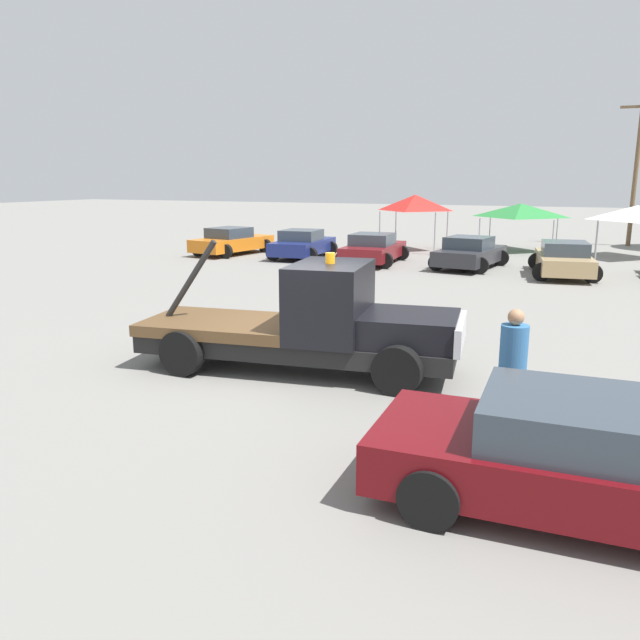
# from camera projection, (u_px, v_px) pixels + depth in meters

# --- Properties ---
(ground_plane) EXTENTS (160.00, 160.00, 0.00)m
(ground_plane) POSITION_uv_depth(u_px,v_px,m) (297.00, 370.00, 12.27)
(ground_plane) COLOR gray
(tow_truck) EXTENTS (6.43, 2.73, 2.51)m
(tow_truck) POSITION_uv_depth(u_px,v_px,m) (315.00, 326.00, 11.97)
(tow_truck) COLOR black
(tow_truck) RESTS_ON ground
(foreground_car) EXTENTS (5.12, 2.22, 1.34)m
(foreground_car) POSITION_uv_depth(u_px,v_px,m) (599.00, 460.00, 6.84)
(foreground_car) COLOR #5B0A0F
(foreground_car) RESTS_ON ground
(person_near_truck) EXTENTS (0.41, 0.41, 1.83)m
(person_near_truck) POSITION_uv_depth(u_px,v_px,m) (513.00, 360.00, 9.21)
(person_near_truck) COLOR #475B84
(person_near_truck) RESTS_ON ground
(parked_car_orange) EXTENTS (2.92, 4.67, 1.34)m
(parked_car_orange) POSITION_uv_depth(u_px,v_px,m) (232.00, 241.00, 30.85)
(parked_car_orange) COLOR orange
(parked_car_orange) RESTS_ON ground
(parked_car_navy) EXTENTS (2.67, 4.41, 1.34)m
(parked_car_navy) POSITION_uv_depth(u_px,v_px,m) (303.00, 244.00, 29.51)
(parked_car_navy) COLOR navy
(parked_car_navy) RESTS_ON ground
(parked_car_maroon) EXTENTS (2.65, 4.47, 1.34)m
(parked_car_maroon) POSITION_uv_depth(u_px,v_px,m) (373.00, 249.00, 27.49)
(parked_car_maroon) COLOR maroon
(parked_car_maroon) RESTS_ON ground
(parked_car_charcoal) EXTENTS (2.88, 4.44, 1.34)m
(parked_car_charcoal) POSITION_uv_depth(u_px,v_px,m) (470.00, 253.00, 26.02)
(parked_car_charcoal) COLOR #2D2D33
(parked_car_charcoal) RESTS_ON ground
(parked_car_tan) EXTENTS (2.84, 4.87, 1.34)m
(parked_car_tan) POSITION_uv_depth(u_px,v_px,m) (564.00, 259.00, 24.00)
(parked_car_tan) COLOR tan
(parked_car_tan) RESTS_ON ground
(canopy_tent_red) EXTENTS (2.91, 2.91, 2.88)m
(canopy_tent_red) POSITION_uv_depth(u_px,v_px,m) (415.00, 203.00, 32.07)
(canopy_tent_red) COLOR #9E9EA3
(canopy_tent_red) RESTS_ON ground
(canopy_tent_green) EXTENTS (3.54, 3.54, 2.45)m
(canopy_tent_green) POSITION_uv_depth(u_px,v_px,m) (521.00, 210.00, 31.82)
(canopy_tent_green) COLOR #9E9EA3
(canopy_tent_green) RESTS_ON ground
(canopy_tent_white) EXTENTS (3.28, 3.28, 2.47)m
(canopy_tent_white) POSITION_uv_depth(u_px,v_px,m) (637.00, 213.00, 29.06)
(canopy_tent_white) COLOR #9E9EA3
(canopy_tent_white) RESTS_ON ground
(utility_pole) EXTENTS (2.20, 0.24, 8.47)m
(utility_pole) POSITION_uv_depth(u_px,v_px,m) (637.00, 163.00, 33.93)
(utility_pole) COLOR brown
(utility_pole) RESTS_ON ground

